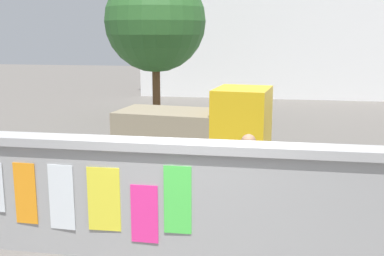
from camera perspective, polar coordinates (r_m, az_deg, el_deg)
name	(u,v)px	position (r m, az deg, el deg)	size (l,w,h in m)	color
ground	(236,137)	(14.32, 5.36, -1.09)	(60.00, 60.00, 0.00)	#605B56
poster_wall	(189,201)	(6.43, -0.40, -8.77)	(7.66, 0.42, 1.68)	#979797
auto_rickshaw_truck	(201,126)	(11.22, 1.07, 0.18)	(3.75, 1.90, 1.85)	black
motorcycle	(361,187)	(8.77, 19.73, -6.67)	(1.90, 0.56, 0.87)	black
bicycle_near	(109,189)	(8.56, -10.04, -7.29)	(1.70, 0.44, 0.95)	black
person_walking	(248,175)	(7.16, 6.74, -5.71)	(0.46, 0.46, 1.62)	purple
tree_roadside	(155,21)	(17.01, -4.45, 12.71)	(3.56, 3.56, 5.27)	brown
building_background	(282,21)	(25.16, 10.76, 12.59)	(13.92, 5.39, 7.35)	white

